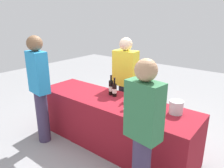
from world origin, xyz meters
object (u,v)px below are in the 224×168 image
Objects in this scene: guest_0 at (39,86)px; wine_bottle_2 at (127,94)px; wine_glass_2 at (147,109)px; server_pouring at (125,81)px; wine_bottle_3 at (161,104)px; wine_glass_0 at (126,102)px; wine_bottle_0 at (111,87)px; wine_bottle_1 at (114,90)px; ice_bucket at (176,107)px; guest_1 at (143,130)px; wine_glass_3 at (163,115)px; wine_glass_1 at (142,107)px.

wine_bottle_2 is at bearing 39.36° from guest_0.
wine_glass_2 is 0.09× the size of server_pouring.
wine_bottle_3 is 0.48m from wine_glass_0.
wine_bottle_0 is 2.22× the size of wine_glass_2.
wine_bottle_1 is 1.67× the size of ice_bucket.
guest_1 is (1.91, -0.06, -0.07)m from guest_0.
wine_bottle_0 is 0.93m from wine_bottle_3.
wine_bottle_0 is 1.13m from wine_glass_3.
guest_1 reaches higher than wine_glass_2.
guest_0 is at bearing -136.29° from wine_bottle_0.
wine_bottle_0 reaches higher than ice_bucket.
wine_bottle_3 is (0.93, -0.08, -0.01)m from wine_bottle_0.
server_pouring is at bearing 157.31° from ice_bucket.
ice_bucket reaches higher than wine_glass_3.
wine_glass_0 is 0.57m from wine_glass_3.
wine_bottle_0 is at bearing 51.05° from guest_0.
wine_bottle_1 is 0.71m from wine_glass_1.
server_pouring reaches higher than wine_bottle_1.
guest_0 is at bearing 54.90° from server_pouring.
guest_1 is at bearing -47.03° from wine_bottle_2.
wine_glass_1 is 1.02× the size of wine_glass_3.
ice_bucket is (0.75, 0.04, -0.02)m from wine_bottle_2.
wine_bottle_2 is 0.46m from wine_glass_1.
wine_glass_2 is at bearing 22.38° from guest_0.
wine_bottle_1 reaches higher than wine_bottle_3.
wine_glass_1 is at bearing -20.76° from wine_bottle_0.
server_pouring reaches higher than wine_bottle_3.
wine_bottle_3 is at bearing 110.10° from guest_1.
wine_glass_3 is (0.57, -0.04, -0.01)m from wine_glass_0.
wine_bottle_0 is 2.52× the size of wine_glass_1.
ice_bucket is at bearing 37.64° from wine_glass_1.
guest_0 is (-1.57, -0.49, 0.10)m from wine_glass_1.
guest_1 reaches higher than ice_bucket.
server_pouring reaches higher than wine_bottle_0.
wine_glass_2 is at bearing -2.75° from wine_glass_0.
wine_bottle_0 is 0.20× the size of server_pouring.
wine_bottle_3 is 0.27m from wine_glass_1.
wine_bottle_3 reaches higher than wine_glass_2.
guest_0 reaches higher than ice_bucket.
wine_glass_2 is at bearing -105.99° from wine_bottle_3.
wine_bottle_0 is 1.07× the size of wine_bottle_3.
wine_bottle_1 is at bearing -15.07° from wine_bottle_0.
guest_1 is (0.58, -0.53, 0.01)m from wine_glass_0.
server_pouring is at bearing 138.95° from guest_1.
ice_bucket is at bearing 26.80° from wine_glass_0.
wine_glass_3 is at bearing 99.64° from guest_1.
wine_bottle_2 is (0.26, -0.03, -0.00)m from wine_bottle_1.
wine_glass_1 is at bearing -21.49° from wine_bottle_1.
server_pouring is at bearing 96.19° from wine_bottle_0.
ice_bucket is at bearing -0.67° from wine_bottle_0.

